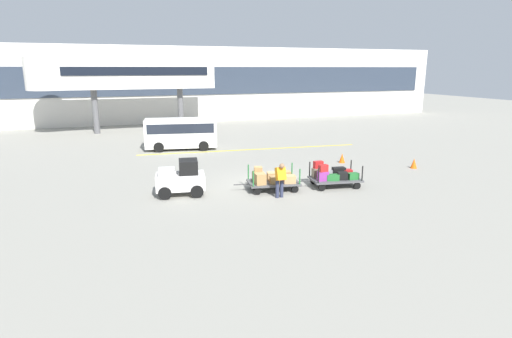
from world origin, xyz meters
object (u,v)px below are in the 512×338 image
Objects in this scene: baggage_cart_lead at (272,179)px; shuttle_van at (181,131)px; baggage_cart_middle at (334,175)px; safety_cone_far at (342,158)px; baggage_handler at (280,179)px; baggage_tug at (181,179)px; safety_cone_near at (414,163)px.

baggage_cart_lead is 11.55m from shuttle_van.
safety_cone_far is (3.06, 4.27, -0.26)m from baggage_cart_middle.
baggage_handler is at bearing -95.66° from baggage_cart_lead.
safety_cone_far is at bearing 17.57° from baggage_tug.
baggage_cart_lead is 5.59× the size of safety_cone_far.
baggage_handler is (-3.07, -0.78, 0.33)m from baggage_cart_middle.
baggage_cart_lead is at bearing -147.58° from safety_cone_far.
safety_cone_far is at bearing 139.94° from safety_cone_near.
baggage_tug is 4.35m from baggage_handler.
shuttle_van is at bearing 101.12° from baggage_cart_lead.
baggage_cart_lead is at bearing 84.34° from baggage_handler.
baggage_handler is at bearing -164.96° from safety_cone_near.
baggage_cart_middle is at bearing 14.18° from baggage_handler.
baggage_tug is at bearing 171.19° from baggage_cart_lead.
baggage_handler is at bearing -80.48° from shuttle_van.
safety_cone_near is at bearing -41.69° from shuttle_van.
baggage_tug is at bearing -162.43° from safety_cone_far.
safety_cone_near is at bearing 2.69° from baggage_tug.
baggage_handler is (3.94, -1.85, 0.11)m from baggage_tug.
baggage_cart_middle is 5.59× the size of safety_cone_far.
baggage_handler is 2.84× the size of safety_cone_far.
safety_cone_far is (10.08, 3.19, -0.48)m from baggage_tug.
safety_cone_far is (-3.06, 2.57, 0.00)m from safety_cone_near.
safety_cone_far is at bearing 39.42° from baggage_handler.
baggage_handler reaches higher than safety_cone_far.
baggage_handler is 9.54m from safety_cone_near.
baggage_cart_lead reaches higher than safety_cone_far.
baggage_cart_middle reaches higher than safety_cone_near.
baggage_cart_lead is 2.99m from baggage_cart_middle.
baggage_cart_middle is at bearing -125.66° from safety_cone_far.
safety_cone_near is (13.14, 0.62, -0.48)m from baggage_tug.
baggage_tug reaches higher than baggage_handler.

